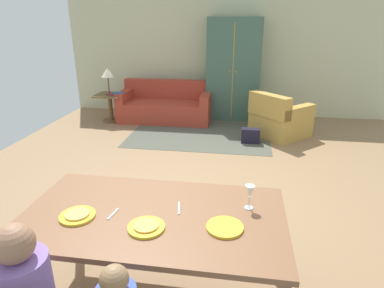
{
  "coord_description": "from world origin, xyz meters",
  "views": [
    {
      "loc": [
        0.42,
        -3.58,
        2.08
      ],
      "look_at": [
        -0.07,
        -0.4,
        0.85
      ],
      "focal_mm": 31.09,
      "sensor_mm": 36.0,
      "label": 1
    }
  ],
  "objects_px": {
    "handbag": "(251,136)",
    "book_upper": "(118,93)",
    "table_lamp": "(108,74)",
    "side_table": "(110,104)",
    "armoire": "(233,70)",
    "book_lower": "(115,94)",
    "dining_table": "(154,221)",
    "wine_glass": "(250,192)",
    "armchair": "(279,119)",
    "plate_near_man": "(77,216)",
    "plate_near_woman": "(225,227)",
    "couch": "(166,106)",
    "plate_near_child": "(146,227)"
  },
  "relations": [
    {
      "from": "plate_near_child",
      "to": "side_table",
      "type": "bearing_deg",
      "value": 114.61
    },
    {
      "from": "armchair",
      "to": "plate_near_woman",
      "type": "bearing_deg",
      "value": -100.31
    },
    {
      "from": "side_table",
      "to": "plate_near_child",
      "type": "bearing_deg",
      "value": -65.39
    },
    {
      "from": "book_upper",
      "to": "handbag",
      "type": "distance_m",
      "value": 2.89
    },
    {
      "from": "wine_glass",
      "to": "book_lower",
      "type": "height_order",
      "value": "wine_glass"
    },
    {
      "from": "plate_near_man",
      "to": "side_table",
      "type": "xyz_separation_m",
      "value": [
        -1.64,
        4.65,
        -0.39
      ]
    },
    {
      "from": "dining_table",
      "to": "plate_near_child",
      "type": "bearing_deg",
      "value": -90.0
    },
    {
      "from": "plate_near_man",
      "to": "book_lower",
      "type": "distance_m",
      "value": 4.85
    },
    {
      "from": "plate_near_woman",
      "to": "book_lower",
      "type": "distance_m",
      "value": 5.24
    },
    {
      "from": "book_upper",
      "to": "couch",
      "type": "bearing_deg",
      "value": 18.35
    },
    {
      "from": "table_lamp",
      "to": "side_table",
      "type": "bearing_deg",
      "value": 0.0
    },
    {
      "from": "plate_near_man",
      "to": "plate_near_woman",
      "type": "bearing_deg",
      "value": 1.11
    },
    {
      "from": "table_lamp",
      "to": "plate_near_man",
      "type": "bearing_deg",
      "value": -70.57
    },
    {
      "from": "dining_table",
      "to": "wine_glass",
      "type": "xyz_separation_m",
      "value": [
        0.68,
        0.18,
        0.2
      ]
    },
    {
      "from": "book_lower",
      "to": "book_upper",
      "type": "xyz_separation_m",
      "value": [
        0.07,
        0.0,
        0.03
      ]
    },
    {
      "from": "wine_glass",
      "to": "couch",
      "type": "distance_m",
      "value": 4.95
    },
    {
      "from": "plate_near_child",
      "to": "table_lamp",
      "type": "height_order",
      "value": "table_lamp"
    },
    {
      "from": "armchair",
      "to": "book_upper",
      "type": "bearing_deg",
      "value": 173.15
    },
    {
      "from": "armchair",
      "to": "table_lamp",
      "type": "bearing_deg",
      "value": 172.76
    },
    {
      "from": "plate_near_woman",
      "to": "couch",
      "type": "distance_m",
      "value": 5.15
    },
    {
      "from": "couch",
      "to": "armchair",
      "type": "bearing_deg",
      "value": -16.82
    },
    {
      "from": "couch",
      "to": "side_table",
      "type": "xyz_separation_m",
      "value": [
        -1.14,
        -0.26,
        0.08
      ]
    },
    {
      "from": "dining_table",
      "to": "plate_near_woman",
      "type": "relative_size",
      "value": 7.54
    },
    {
      "from": "dining_table",
      "to": "book_upper",
      "type": "height_order",
      "value": "dining_table"
    },
    {
      "from": "plate_near_woman",
      "to": "couch",
      "type": "xyz_separation_m",
      "value": [
        -1.54,
        4.89,
        -0.47
      ]
    },
    {
      "from": "table_lamp",
      "to": "handbag",
      "type": "xyz_separation_m",
      "value": [
        2.93,
        -0.9,
        -0.88
      ]
    },
    {
      "from": "handbag",
      "to": "plate_near_child",
      "type": "bearing_deg",
      "value": -101.42
    },
    {
      "from": "side_table",
      "to": "handbag",
      "type": "height_order",
      "value": "side_table"
    },
    {
      "from": "plate_near_man",
      "to": "armoire",
      "type": "height_order",
      "value": "armoire"
    },
    {
      "from": "armoire",
      "to": "book_lower",
      "type": "xyz_separation_m",
      "value": [
        -2.39,
        -0.67,
        -0.46
      ]
    },
    {
      "from": "armchair",
      "to": "couch",
      "type": "bearing_deg",
      "value": 163.18
    },
    {
      "from": "plate_near_child",
      "to": "couch",
      "type": "bearing_deg",
      "value": 101.59
    },
    {
      "from": "wine_glass",
      "to": "armoire",
      "type": "height_order",
      "value": "armoire"
    },
    {
      "from": "handbag",
      "to": "book_lower",
      "type": "bearing_deg",
      "value": 163.07
    },
    {
      "from": "armchair",
      "to": "wine_glass",
      "type": "bearing_deg",
      "value": -98.76
    },
    {
      "from": "table_lamp",
      "to": "book_lower",
      "type": "distance_m",
      "value": 0.44
    },
    {
      "from": "dining_table",
      "to": "plate_near_woman",
      "type": "distance_m",
      "value": 0.53
    },
    {
      "from": "armchair",
      "to": "armoire",
      "type": "relative_size",
      "value": 0.58
    },
    {
      "from": "handbag",
      "to": "book_upper",
      "type": "bearing_deg",
      "value": 162.63
    },
    {
      "from": "plate_near_child",
      "to": "couch",
      "type": "relative_size",
      "value": 0.13
    },
    {
      "from": "plate_near_man",
      "to": "wine_glass",
      "type": "xyz_separation_m",
      "value": [
        1.2,
        0.3,
        0.12
      ]
    },
    {
      "from": "plate_near_woman",
      "to": "table_lamp",
      "type": "relative_size",
      "value": 0.46
    },
    {
      "from": "dining_table",
      "to": "armchair",
      "type": "distance_m",
      "value": 4.31
    },
    {
      "from": "side_table",
      "to": "handbag",
      "type": "relative_size",
      "value": 1.81
    },
    {
      "from": "plate_near_child",
      "to": "book_upper",
      "type": "height_order",
      "value": "plate_near_child"
    },
    {
      "from": "book_lower",
      "to": "armchair",
      "type": "bearing_deg",
      "value": -6.68
    },
    {
      "from": "armoire",
      "to": "book_upper",
      "type": "relative_size",
      "value": 9.55
    },
    {
      "from": "plate_near_man",
      "to": "armoire",
      "type": "relative_size",
      "value": 0.12
    },
    {
      "from": "side_table",
      "to": "book_upper",
      "type": "xyz_separation_m",
      "value": [
        0.21,
        -0.05,
        0.24
      ]
    },
    {
      "from": "side_table",
      "to": "dining_table",
      "type": "bearing_deg",
      "value": -64.53
    }
  ]
}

